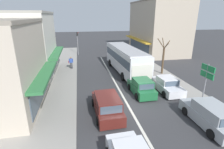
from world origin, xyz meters
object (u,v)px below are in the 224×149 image
parked_wagon_kerb_front (210,115)px  pedestrian_with_handbag_near (71,62)px  wagon_queue_far_back (107,105)px  parked_sedan_kerb_second (166,85)px  directional_road_sign (207,76)px  hatchback_behind_bus_near (142,87)px  traffic_light_downstreet (77,40)px  street_tree_right (163,58)px  city_bus (125,58)px

parked_wagon_kerb_front → pedestrian_with_handbag_near: 17.72m
wagon_queue_far_back → parked_sedan_kerb_second: (6.37, 3.08, -0.08)m
directional_road_sign → hatchback_behind_bus_near: bearing=141.0°
hatchback_behind_bus_near → directional_road_sign: 5.51m
parked_wagon_kerb_front → traffic_light_downstreet: (-8.60, 24.38, 2.11)m
parked_wagon_kerb_front → hatchback_behind_bus_near: bearing=117.1°
traffic_light_downstreet → pedestrian_with_handbag_near: traffic_light_downstreet is taller
hatchback_behind_bus_near → street_tree_right: (4.54, 5.09, 1.41)m
city_bus → traffic_light_downstreet: (-5.99, 11.95, 0.97)m
traffic_light_downstreet → street_tree_right: bearing=-53.1°
wagon_queue_far_back → pedestrian_with_handbag_near: size_ratio=2.79×
hatchback_behind_bus_near → pedestrian_with_handbag_near: 11.52m
wagon_queue_far_back → pedestrian_with_handbag_near: bearing=103.8°
city_bus → directional_road_sign: bearing=-69.6°
traffic_light_downstreet → pedestrian_with_handbag_near: 9.71m
traffic_light_downstreet → parked_sedan_kerb_second: bearing=-65.8°
parked_wagon_kerb_front → directional_road_sign: bearing=63.8°
parked_sedan_kerb_second → street_tree_right: bearing=68.6°
parked_wagon_kerb_front → pedestrian_with_handbag_near: (-9.60, 14.89, 0.32)m
traffic_light_downstreet → directional_road_sign: traffic_light_downstreet is taller
pedestrian_with_handbag_near → parked_wagon_kerb_front: bearing=-57.2°
hatchback_behind_bus_near → traffic_light_downstreet: size_ratio=0.89×
city_bus → traffic_light_downstreet: bearing=116.6°
city_bus → directional_road_sign: size_ratio=3.05×
directional_road_sign → pedestrian_with_handbag_near: 16.61m
wagon_queue_far_back → traffic_light_downstreet: size_ratio=1.08×
wagon_queue_far_back → street_tree_right: (8.29, 7.99, 1.37)m
pedestrian_with_handbag_near → city_bus: bearing=-19.4°
city_bus → hatchback_behind_bus_near: (-0.24, -6.87, -1.17)m
wagon_queue_far_back → directional_road_sign: directional_road_sign is taller
parked_sedan_kerb_second → traffic_light_downstreet: 20.55m
hatchback_behind_bus_near → traffic_light_downstreet: 19.80m
city_bus → parked_sedan_kerb_second: bearing=-70.4°
parked_sedan_kerb_second → hatchback_behind_bus_near: bearing=-176.0°
traffic_light_downstreet → directional_road_sign: (9.75, -22.05, -0.15)m
city_bus → street_tree_right: 4.66m
parked_wagon_kerb_front → parked_sedan_kerb_second: (-0.23, 5.74, -0.08)m
hatchback_behind_bus_near → traffic_light_downstreet: traffic_light_downstreet is taller
hatchback_behind_bus_near → wagon_queue_far_back: (-3.75, -2.90, 0.04)m
street_tree_right → parked_wagon_kerb_front: bearing=-99.0°
wagon_queue_far_back → street_tree_right: size_ratio=1.00×
pedestrian_with_handbag_near → hatchback_behind_bus_near: bearing=-54.1°
street_tree_right → traffic_light_downstreet: bearing=126.9°
parked_wagon_kerb_front → street_tree_right: (1.70, 10.65, 1.37)m
parked_wagon_kerb_front → wagon_queue_far_back: bearing=158.1°
hatchback_behind_bus_near → parked_sedan_kerb_second: bearing=4.0°
parked_wagon_kerb_front → directional_road_sign: (1.15, 2.33, 1.96)m
city_bus → wagon_queue_far_back: 10.62m
city_bus → parked_wagon_kerb_front: bearing=-78.1°
directional_road_sign → city_bus: bearing=110.4°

